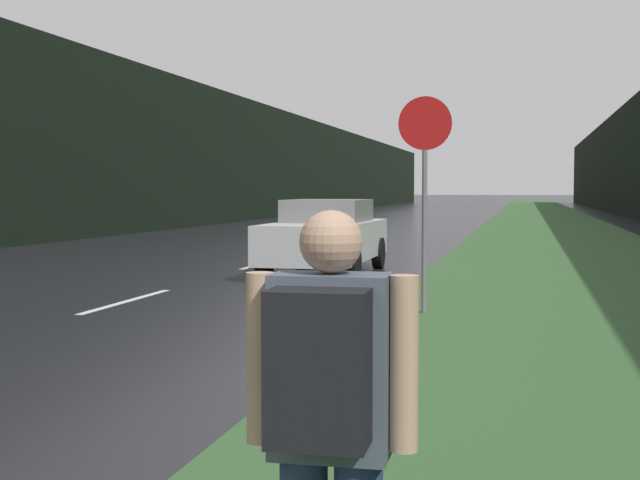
{
  "coord_description": "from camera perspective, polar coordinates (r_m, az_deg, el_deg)",
  "views": [
    {
      "loc": [
        5.81,
        0.33,
        1.67
      ],
      "look_at": [
        2.4,
        15.07,
        0.82
      ],
      "focal_mm": 50.0,
      "sensor_mm": 36.0,
      "label": 1
    }
  ],
  "objects": [
    {
      "name": "hitchhiker_with_backpack",
      "position": [
        2.87,
        0.55,
        -11.8
      ],
      "size": [
        0.56,
        0.4,
        1.61
      ],
      "rotation": [
        0.0,
        0.0,
        0.02
      ],
      "color": "navy",
      "rests_on": "ground_plane"
    },
    {
      "name": "grass_verge",
      "position": [
        39.72,
        14.49,
        0.73
      ],
      "size": [
        6.0,
        240.0,
        0.02
      ],
      "primitive_type": "cube",
      "color": "#33562D",
      "rests_on": "ground_plane"
    },
    {
      "name": "lane_stripe_f",
      "position": [
        33.83,
        3.11,
        0.4
      ],
      "size": [
        0.12,
        3.0,
        0.01
      ],
      "primitive_type": "cube",
      "color": "silver",
      "rests_on": "ground_plane"
    },
    {
      "name": "lane_stripe_d",
      "position": [
        20.21,
        -3.74,
        -1.51
      ],
      "size": [
        0.12,
        3.0,
        0.01
      ],
      "primitive_type": "cube",
      "color": "silver",
      "rests_on": "ground_plane"
    },
    {
      "name": "treeline_far_side",
      "position": [
        52.11,
        -4.49,
        5.01
      ],
      "size": [
        2.0,
        140.0,
        6.59
      ],
      "primitive_type": "cube",
      "color": "black",
      "rests_on": "ground_plane"
    },
    {
      "name": "lane_stripe_c",
      "position": [
        13.69,
        -12.23,
        -3.84
      ],
      "size": [
        0.12,
        3.0,
        0.01
      ],
      "primitive_type": "cube",
      "color": "silver",
      "rests_on": "ground_plane"
    },
    {
      "name": "car_passing_near",
      "position": [
        17.8,
        0.37,
        0.27
      ],
      "size": [
        1.88,
        4.6,
        1.48
      ],
      "rotation": [
        0.0,
        0.0,
        3.14
      ],
      "color": "#BCBCBC",
      "rests_on": "ground_plane"
    },
    {
      "name": "stop_sign",
      "position": [
        11.98,
        6.72,
        3.86
      ],
      "size": [
        0.71,
        0.07,
        2.91
      ],
      "color": "slate",
      "rests_on": "ground_plane"
    },
    {
      "name": "lane_stripe_e",
      "position": [
        26.97,
        0.55,
        -0.32
      ],
      "size": [
        0.12,
        3.0,
        0.01
      ],
      "primitive_type": "cube",
      "color": "silver",
      "rests_on": "ground_plane"
    }
  ]
}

